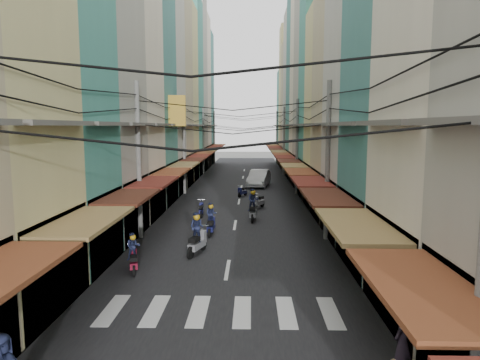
% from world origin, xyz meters
% --- Properties ---
extents(ground, '(160.00, 160.00, 0.00)m').
position_xyz_m(ground, '(0.00, 0.00, 0.00)').
color(ground, slate).
rests_on(ground, ground).
extents(road, '(10.00, 80.00, 0.02)m').
position_xyz_m(road, '(0.00, 20.00, 0.01)').
color(road, black).
rests_on(road, ground).
extents(sidewalk_left, '(3.00, 80.00, 0.06)m').
position_xyz_m(sidewalk_left, '(-6.50, 20.00, 0.03)').
color(sidewalk_left, slate).
rests_on(sidewalk_left, ground).
extents(sidewalk_right, '(3.00, 80.00, 0.06)m').
position_xyz_m(sidewalk_right, '(6.50, 20.00, 0.03)').
color(sidewalk_right, slate).
rests_on(sidewalk_right, ground).
extents(crosswalk, '(7.55, 2.40, 0.01)m').
position_xyz_m(crosswalk, '(-0.00, -6.00, 0.03)').
color(crosswalk, silver).
rests_on(crosswalk, ground).
extents(building_row_left, '(7.80, 67.67, 23.70)m').
position_xyz_m(building_row_left, '(-7.92, 16.56, 9.78)').
color(building_row_left, beige).
rests_on(building_row_left, ground).
extents(building_row_right, '(7.80, 68.98, 22.59)m').
position_xyz_m(building_row_right, '(7.92, 16.45, 9.41)').
color(building_row_right, teal).
rests_on(building_row_right, ground).
extents(utility_poles, '(10.20, 66.13, 8.20)m').
position_xyz_m(utility_poles, '(0.00, 15.01, 6.59)').
color(utility_poles, slate).
rests_on(utility_poles, ground).
extents(white_car, '(6.07, 3.21, 2.04)m').
position_xyz_m(white_car, '(1.71, 22.66, 0.00)').
color(white_car, silver).
rests_on(white_car, ground).
extents(bicycle, '(1.86, 1.04, 1.21)m').
position_xyz_m(bicycle, '(7.50, -3.00, 0.00)').
color(bicycle, black).
rests_on(bicycle, ground).
extents(moving_scooters, '(5.73, 20.48, 2.01)m').
position_xyz_m(moving_scooters, '(-0.76, 4.79, 0.55)').
color(moving_scooters, black).
rests_on(moving_scooters, ground).
extents(parked_scooters, '(13.29, 13.97, 1.00)m').
position_xyz_m(parked_scooters, '(4.36, -3.16, 0.47)').
color(parked_scooters, black).
rests_on(parked_scooters, ground).
extents(pedestrians, '(11.12, 22.44, 2.16)m').
position_xyz_m(pedestrians, '(-3.84, 1.14, 1.01)').
color(pedestrians, '#281F29').
rests_on(pedestrians, ground).
extents(market_umbrella, '(2.23, 2.23, 2.35)m').
position_xyz_m(market_umbrella, '(7.20, -0.96, 2.07)').
color(market_umbrella, '#B2B2B7').
rests_on(market_umbrella, ground).
extents(traffic_sign, '(0.10, 0.65, 2.97)m').
position_xyz_m(traffic_sign, '(5.15, -3.03, 2.17)').
color(traffic_sign, slate).
rests_on(traffic_sign, ground).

